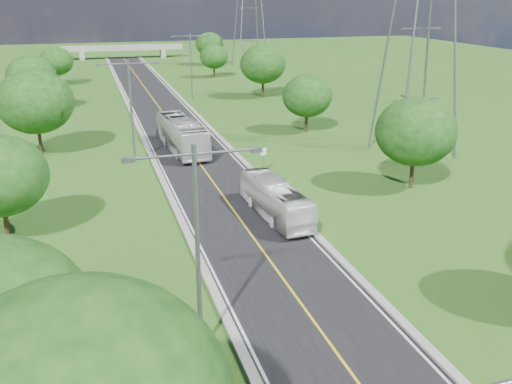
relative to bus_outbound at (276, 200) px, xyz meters
The scene contains 21 objects.
ground 33.25m from the bus_outbound, 94.61° to the left, with size 260.00×260.00×0.00m, color #285217.
road 39.23m from the bus_outbound, 93.90° to the left, with size 8.00×150.00×0.06m, color black.
curb_left 39.74m from the bus_outbound, 100.03° to the left, with size 0.50×150.00×0.22m, color gray.
curb_right 39.17m from the bus_outbound, 87.68° to the left, with size 0.50×150.00×0.22m, color gray.
speed_limit_sign 11.39m from the bus_outbound, 77.15° to the left, with size 0.55×0.09×2.40m.
overpass 113.15m from the bus_outbound, 91.35° to the left, with size 30.00×3.00×3.20m.
streetlight_near_left 17.81m from the bus_outbound, 120.22° to the right, with size 5.90×0.25×10.00m.
streetlight_mid_left 20.59m from the bus_outbound, 115.57° to the left, with size 5.90×0.25×10.00m.
streetlight_far_right 51.43m from the bus_outbound, 86.27° to the left, with size 5.90×0.25×10.00m.
power_tower_near 26.55m from the bus_outbound, 34.16° to the left, with size 9.00×6.40×28.00m.
power_tower_far 92.02m from the bus_outbound, 75.17° to the left, with size 9.00×6.40×28.00m.
tree_lc 29.39m from the bus_outbound, 127.39° to the left, with size 7.56×7.56×8.79m.
tree_ld 51.18m from the bus_outbound, 112.66° to the left, with size 6.72×6.72×7.82m.
tree_le 73.22m from the bus_outbound, 103.57° to the left, with size 5.88×5.88×6.84m.
tree_rb 14.15m from the bus_outbound, 13.16° to the left, with size 6.72×6.72×7.82m.
tree_rc 28.13m from the bus_outbound, 63.85° to the left, with size 5.88×5.88×6.84m.
tree_rd 51.31m from the bus_outbound, 73.73° to the left, with size 7.14×7.14×8.30m.
tree_re 74.11m from the bus_outbound, 80.81° to the left, with size 5.46×5.46×6.35m.
tree_rf 94.43m from the bus_outbound, 80.65° to the left, with size 6.30×6.30×7.33m.
bus_outbound is the anchor object (origin of this frame).
bus_inbound 21.07m from the bus_outbound, 99.48° to the left, with size 2.89×12.37×3.45m, color silver.
Camera 1 is at (-10.09, -10.66, 15.99)m, focal length 40.00 mm.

